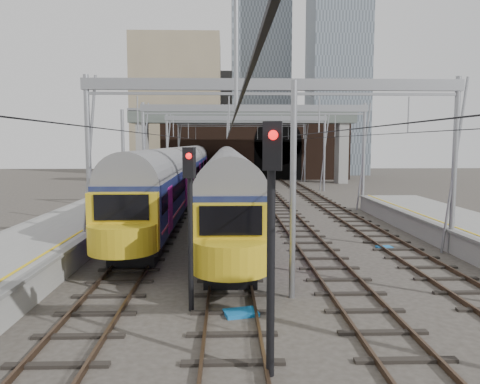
{
  "coord_description": "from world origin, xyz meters",
  "views": [
    {
      "loc": [
        -2.16,
        -12.82,
        5.05
      ],
      "look_at": [
        -1.38,
        12.37,
        2.4
      ],
      "focal_mm": 35.0,
      "sensor_mm": 36.0,
      "label": 1
    }
  ],
  "objects_px": {
    "signal_near_left": "(190,209)",
    "signal_near_centre": "(271,222)",
    "train_main": "(227,170)",
    "train_second": "(182,173)"
  },
  "relations": [
    {
      "from": "train_main",
      "to": "signal_near_centre",
      "type": "xyz_separation_m",
      "value": [
        0.8,
        -35.54,
        1.0
      ]
    },
    {
      "from": "signal_near_centre",
      "to": "train_second",
      "type": "bearing_deg",
      "value": 110.82
    },
    {
      "from": "train_main",
      "to": "train_second",
      "type": "bearing_deg",
      "value": -133.29
    },
    {
      "from": "signal_near_left",
      "to": "signal_near_centre",
      "type": "relative_size",
      "value": 0.9
    },
    {
      "from": "signal_near_left",
      "to": "signal_near_centre",
      "type": "xyz_separation_m",
      "value": [
        2.01,
        -4.02,
        0.3
      ]
    },
    {
      "from": "train_main",
      "to": "train_second",
      "type": "height_order",
      "value": "train_second"
    },
    {
      "from": "train_main",
      "to": "signal_near_centre",
      "type": "height_order",
      "value": "signal_near_centre"
    },
    {
      "from": "train_second",
      "to": "signal_near_left",
      "type": "height_order",
      "value": "signal_near_left"
    },
    {
      "from": "train_second",
      "to": "signal_near_centre",
      "type": "distance_m",
      "value": 31.68
    },
    {
      "from": "signal_near_left",
      "to": "signal_near_centre",
      "type": "distance_m",
      "value": 4.5
    }
  ]
}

